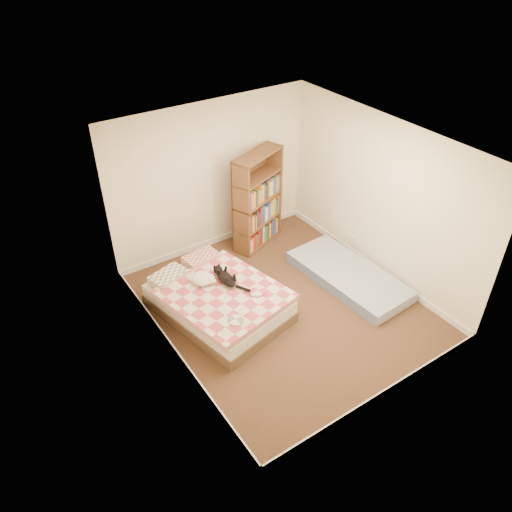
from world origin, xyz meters
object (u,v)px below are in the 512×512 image
white_dog (203,279)px  bed (217,299)px  bookshelf (257,211)px  black_cat (225,277)px  floor_mattress (348,276)px

white_dog → bed: bearing=-51.8°
bookshelf → black_cat: bookshelf is taller
white_dog → floor_mattress: bearing=-9.8°
white_dog → bookshelf: bearing=40.8°
bed → white_dog: (-0.11, 0.18, 0.30)m
bookshelf → white_dog: size_ratio=4.71×
floor_mattress → bookshelf: bearing=104.8°
bookshelf → white_dog: 1.90m
black_cat → floor_mattress: bearing=-16.2°
bed → floor_mattress: bearing=-26.0°
bookshelf → floor_mattress: size_ratio=0.84×
floor_mattress → white_dog: size_ratio=5.61×
bed → bookshelf: bookshelf is taller
bookshelf → bed: bearing=-162.7°
black_cat → white_dog: (-0.28, 0.14, 0.01)m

